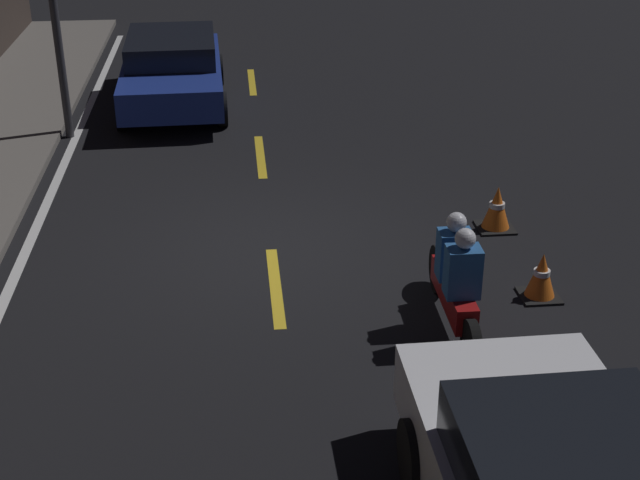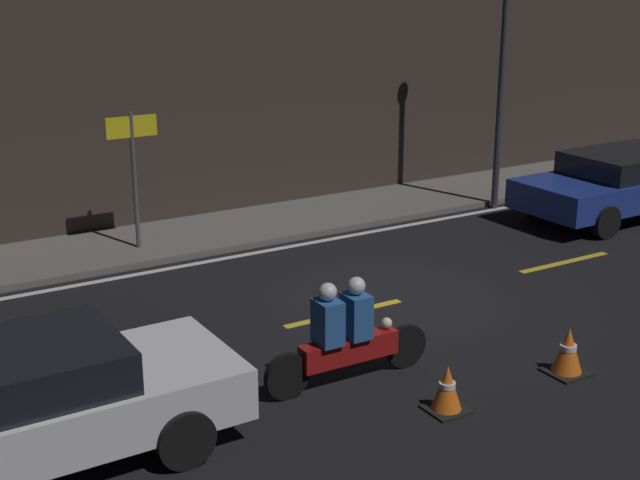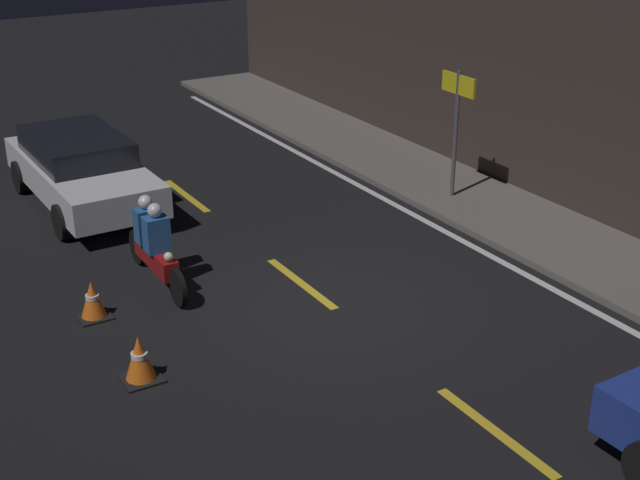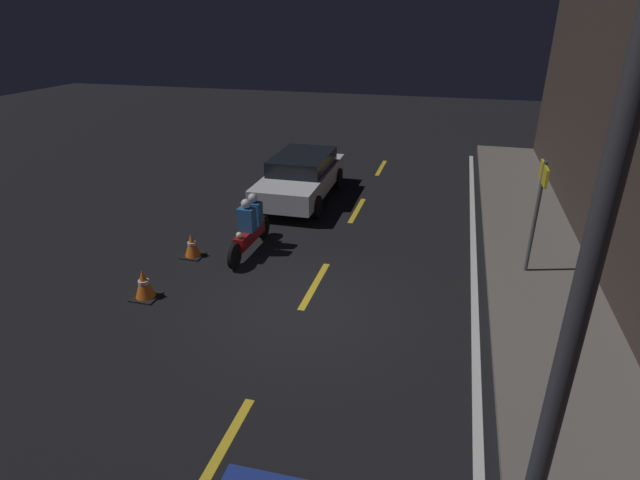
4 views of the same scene
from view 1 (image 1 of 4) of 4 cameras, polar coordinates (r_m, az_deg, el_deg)
name	(u,v)px [view 1 (image 1 of 4)]	position (r m, az deg, el deg)	size (l,w,h in m)	color
ground_plane	(271,250)	(11.71, -3.14, -0.62)	(56.00, 56.00, 0.00)	black
lane_dash_c	(275,286)	(10.82, -2.87, -2.96)	(2.00, 0.14, 0.01)	gold
lane_dash_d	(260,156)	(14.92, -3.83, 5.37)	(2.00, 0.14, 0.01)	gold
lane_dash_e	(252,82)	(19.20, -4.38, 10.06)	(2.00, 0.14, 0.01)	gold
lane_solid_kerb	(22,261)	(12.03, -18.56, -1.26)	(25.20, 0.14, 0.01)	silver
sedan_blue	(172,68)	(17.65, -9.43, 10.79)	(4.45, 2.06, 1.32)	navy
motorcycle	(456,280)	(9.73, 8.70, -2.56)	(2.29, 0.37, 1.36)	black
traffic_cone_near	(541,276)	(10.77, 13.99, -2.26)	(0.46, 0.46, 0.57)	black
traffic_cone_mid	(497,208)	(12.39, 11.25, 1.99)	(0.50, 0.50, 0.62)	black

